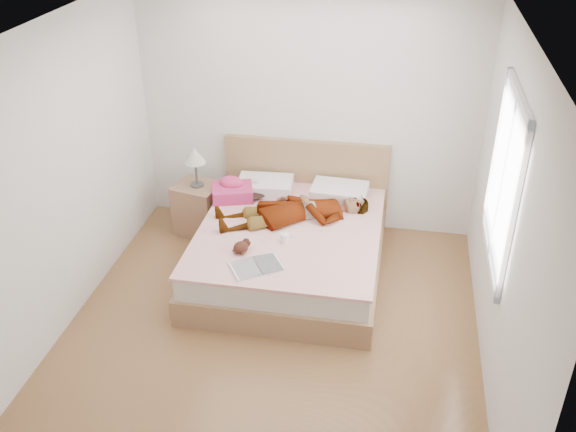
% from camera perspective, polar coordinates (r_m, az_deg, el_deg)
% --- Properties ---
extents(ground, '(4.00, 4.00, 0.00)m').
position_cam_1_polar(ground, '(5.75, -1.56, -10.25)').
color(ground, '#54341A').
rests_on(ground, ground).
extents(woman, '(1.68, 1.17, 0.22)m').
position_cam_1_polar(woman, '(6.36, 0.63, 0.81)').
color(woman, white).
rests_on(woman, bed).
extents(hair, '(0.55, 0.65, 0.09)m').
position_cam_1_polar(hair, '(6.88, -3.42, 2.55)').
color(hair, black).
rests_on(hair, bed).
extents(phone, '(0.08, 0.11, 0.05)m').
position_cam_1_polar(phone, '(6.76, -2.97, 3.40)').
color(phone, silver).
rests_on(phone, bed).
extents(room_shell, '(4.00, 4.00, 4.00)m').
position_cam_1_polar(room_shell, '(5.16, 18.61, 2.94)').
color(room_shell, white).
rests_on(room_shell, ground).
extents(bed, '(1.80, 2.08, 1.00)m').
position_cam_1_polar(bed, '(6.41, 0.30, -2.48)').
color(bed, olive).
rests_on(bed, ground).
extents(towel, '(0.50, 0.44, 0.22)m').
position_cam_1_polar(towel, '(6.75, -4.99, 2.32)').
color(towel, '#CF3886').
rests_on(towel, bed).
extents(magazine, '(0.54, 0.49, 0.03)m').
position_cam_1_polar(magazine, '(5.65, -2.78, -4.51)').
color(magazine, white).
rests_on(magazine, bed).
extents(coffee_mug, '(0.12, 0.10, 0.09)m').
position_cam_1_polar(coffee_mug, '(5.97, -0.25, -1.94)').
color(coffee_mug, white).
rests_on(coffee_mug, bed).
extents(plush_toy, '(0.18, 0.22, 0.11)m').
position_cam_1_polar(plush_toy, '(5.84, -4.13, -2.73)').
color(plush_toy, black).
rests_on(plush_toy, bed).
extents(nightstand, '(0.55, 0.51, 1.01)m').
position_cam_1_polar(nightstand, '(7.05, -7.95, 0.99)').
color(nightstand, brown).
rests_on(nightstand, ground).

